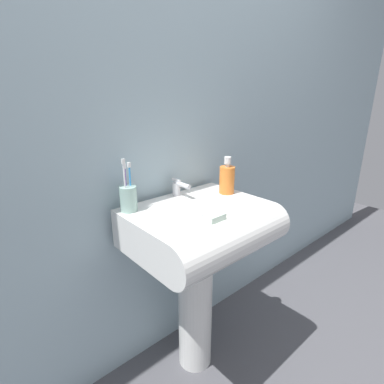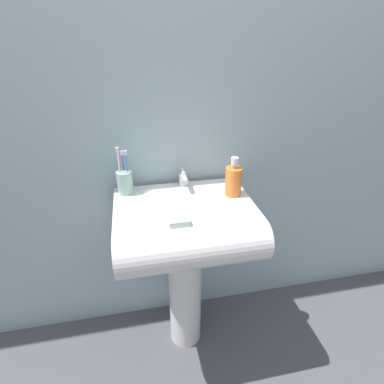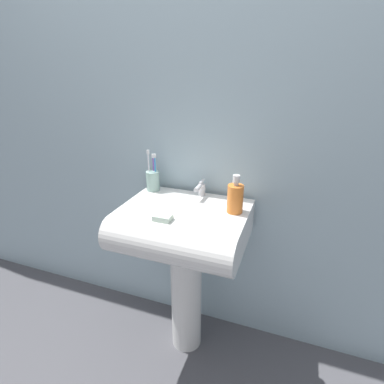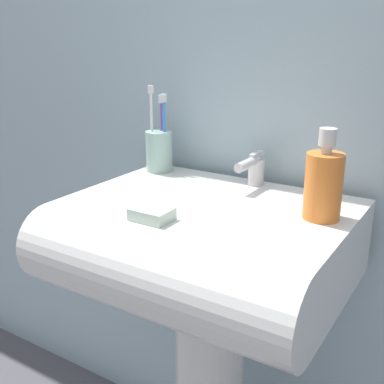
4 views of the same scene
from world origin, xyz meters
TOP-DOWN VIEW (x-y plane):
  - ground_plane at (0.00, 0.00)m, footprint 6.00×6.00m
  - wall_back at (0.00, 0.24)m, footprint 5.00×0.05m
  - sink_pedestal at (0.00, 0.00)m, footprint 0.16×0.16m
  - sink_basin at (0.00, -0.06)m, footprint 0.58×0.48m
  - faucet at (0.03, 0.15)m, footprint 0.04×0.12m
  - toothbrush_cup at (-0.24, 0.14)m, footprint 0.07×0.07m
  - soap_bottle at (0.23, 0.03)m, footprint 0.07×0.07m
  - bar_soap at (-0.04, -0.15)m, footprint 0.08×0.06m

SIDE VIEW (x-z plane):
  - ground_plane at x=0.00m, z-range 0.00..0.00m
  - sink_pedestal at x=0.00m, z-range 0.00..0.68m
  - sink_basin at x=0.00m, z-range 0.68..0.85m
  - bar_soap at x=-0.04m, z-range 0.85..0.87m
  - faucet at x=0.03m, z-range 0.85..0.93m
  - toothbrush_cup at x=-0.24m, z-range 0.79..1.01m
  - soap_bottle at x=0.23m, z-range 0.83..1.01m
  - wall_back at x=0.00m, z-range 0.00..2.40m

